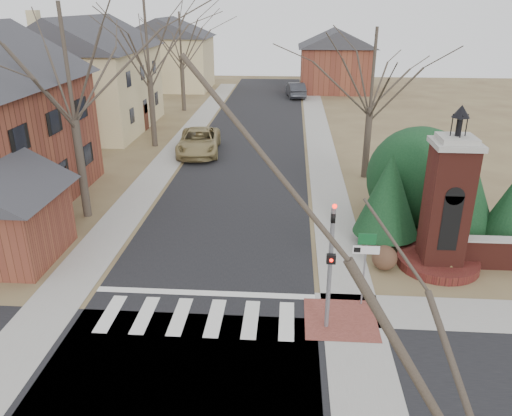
# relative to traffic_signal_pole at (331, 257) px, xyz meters

# --- Properties ---
(ground) EXTENTS (120.00, 120.00, 0.00)m
(ground) POSITION_rel_traffic_signal_pole_xyz_m (-4.30, -0.57, -2.59)
(ground) COLOR brown
(ground) RESTS_ON ground
(main_street) EXTENTS (8.00, 70.00, 0.01)m
(main_street) POSITION_rel_traffic_signal_pole_xyz_m (-4.30, 21.43, -2.58)
(main_street) COLOR black
(main_street) RESTS_ON ground
(cross_street) EXTENTS (120.00, 8.00, 0.01)m
(cross_street) POSITION_rel_traffic_signal_pole_xyz_m (-4.30, -3.57, -2.58)
(cross_street) COLOR black
(cross_street) RESTS_ON ground
(crosswalk_zone) EXTENTS (8.00, 2.20, 0.02)m
(crosswalk_zone) POSITION_rel_traffic_signal_pole_xyz_m (-4.30, 0.23, -2.58)
(crosswalk_zone) COLOR silver
(crosswalk_zone) RESTS_ON ground
(stop_bar) EXTENTS (8.00, 0.35, 0.02)m
(stop_bar) POSITION_rel_traffic_signal_pole_xyz_m (-4.30, 1.73, -2.58)
(stop_bar) COLOR silver
(stop_bar) RESTS_ON ground
(sidewalk_right_main) EXTENTS (2.00, 60.00, 0.02)m
(sidewalk_right_main) POSITION_rel_traffic_signal_pole_xyz_m (0.90, 21.43, -2.58)
(sidewalk_right_main) COLOR gray
(sidewalk_right_main) RESTS_ON ground
(sidewalk_left) EXTENTS (2.00, 60.00, 0.02)m
(sidewalk_left) POSITION_rel_traffic_signal_pole_xyz_m (-9.50, 21.43, -2.58)
(sidewalk_left) COLOR gray
(sidewalk_left) RESTS_ON ground
(curb_apron) EXTENTS (2.40, 2.40, 0.02)m
(curb_apron) POSITION_rel_traffic_signal_pole_xyz_m (0.50, 0.43, -2.57)
(curb_apron) COLOR brown
(curb_apron) RESTS_ON ground
(traffic_signal_pole) EXTENTS (0.28, 0.41, 4.50)m
(traffic_signal_pole) POSITION_rel_traffic_signal_pole_xyz_m (0.00, 0.00, 0.00)
(traffic_signal_pole) COLOR slate
(traffic_signal_pole) RESTS_ON ground
(sign_post) EXTENTS (0.90, 0.07, 2.75)m
(sign_post) POSITION_rel_traffic_signal_pole_xyz_m (1.29, 1.41, -0.64)
(sign_post) COLOR slate
(sign_post) RESTS_ON ground
(brick_gate_monument) EXTENTS (3.20, 3.20, 6.47)m
(brick_gate_monument) POSITION_rel_traffic_signal_pole_xyz_m (4.70, 4.42, -0.42)
(brick_gate_monument) COLOR #562119
(brick_gate_monument) RESTS_ON ground
(house_stucco_left) EXTENTS (9.80, 12.80, 9.28)m
(house_stucco_left) POSITION_rel_traffic_signal_pole_xyz_m (-17.80, 26.42, 2.01)
(house_stucco_left) COLOR #C9BC86
(house_stucco_left) RESTS_ON ground
(garage_left) EXTENTS (4.80, 4.80, 4.29)m
(garage_left) POSITION_rel_traffic_signal_pole_xyz_m (-12.82, 3.92, -0.35)
(garage_left) COLOR brown
(garage_left) RESTS_ON ground
(house_distant_left) EXTENTS (10.80, 8.80, 8.53)m
(house_distant_left) POSITION_rel_traffic_signal_pole_xyz_m (-16.31, 47.42, 1.66)
(house_distant_left) COLOR #C9BC86
(house_distant_left) RESTS_ON ground
(house_distant_right) EXTENTS (8.80, 8.80, 7.30)m
(house_distant_right) POSITION_rel_traffic_signal_pole_xyz_m (3.69, 47.42, 1.06)
(house_distant_right) COLOR brown
(house_distant_right) RESTS_ON ground
(evergreen_near) EXTENTS (2.80, 2.80, 4.10)m
(evergreen_near) POSITION_rel_traffic_signal_pole_xyz_m (2.90, 6.43, -0.29)
(evergreen_near) COLOR #473D33
(evergreen_near) RESTS_ON ground
(evergreen_mid) EXTENTS (3.40, 3.40, 4.70)m
(evergreen_mid) POSITION_rel_traffic_signal_pole_xyz_m (6.20, 7.63, 0.01)
(evergreen_mid) COLOR #473D33
(evergreen_mid) RESTS_ON ground
(evergreen_mass) EXTENTS (4.80, 4.80, 4.80)m
(evergreen_mass) POSITION_rel_traffic_signal_pole_xyz_m (4.70, 8.93, -0.19)
(evergreen_mass) COLOR black
(evergreen_mass) RESTS_ON ground
(bare_tree_0) EXTENTS (8.05, 8.05, 11.15)m
(bare_tree_0) POSITION_rel_traffic_signal_pole_xyz_m (-11.30, 8.43, 5.11)
(bare_tree_0) COLOR #473D33
(bare_tree_0) RESTS_ON ground
(bare_tree_1) EXTENTS (8.40, 8.40, 11.64)m
(bare_tree_1) POSITION_rel_traffic_signal_pole_xyz_m (-11.30, 21.43, 5.44)
(bare_tree_1) COLOR #473D33
(bare_tree_1) RESTS_ON ground
(bare_tree_2) EXTENTS (7.35, 7.35, 10.19)m
(bare_tree_2) POSITION_rel_traffic_signal_pole_xyz_m (-11.80, 34.43, 4.44)
(bare_tree_2) COLOR #473D33
(bare_tree_2) RESTS_ON ground
(bare_tree_3) EXTENTS (7.00, 7.00, 9.70)m
(bare_tree_3) POSITION_rel_traffic_signal_pole_xyz_m (3.20, 15.43, 4.10)
(bare_tree_3) COLOR #473D33
(bare_tree_3) RESTS_ON ground
(pickup_truck) EXTENTS (3.30, 6.23, 1.67)m
(pickup_truck) POSITION_rel_traffic_signal_pole_xyz_m (-7.70, 19.77, -1.75)
(pickup_truck) COLOR #938150
(pickup_truck) RESTS_ON ground
(distant_car) EXTENTS (2.37, 5.15, 1.64)m
(distant_car) POSITION_rel_traffic_signal_pole_xyz_m (-0.90, 42.46, -1.77)
(distant_car) COLOR #2F3036
(distant_car) RESTS_ON ground
(dry_shrub_left) EXTENTS (0.99, 0.99, 0.99)m
(dry_shrub_left) POSITION_rel_traffic_signal_pole_xyz_m (2.50, 4.03, -2.09)
(dry_shrub_left) COLOR #4D3323
(dry_shrub_left) RESTS_ON ground
(dry_shrub_right) EXTENTS (0.72, 0.72, 0.72)m
(dry_shrub_right) POSITION_rel_traffic_signal_pole_xyz_m (5.00, 4.03, -2.23)
(dry_shrub_right) COLOR brown
(dry_shrub_right) RESTS_ON ground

